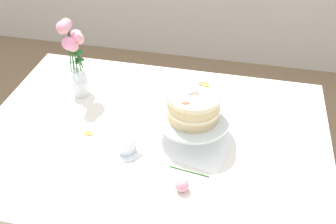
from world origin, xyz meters
name	(u,v)px	position (x,y,z in m)	size (l,w,h in m)	color
dining_table	(151,155)	(0.00, -0.03, 0.65)	(1.40, 1.00, 0.74)	white
linen_napkin	(192,135)	(0.16, 0.02, 0.74)	(0.32, 0.32, 0.00)	white
cake_stand	(192,120)	(0.16, 0.02, 0.82)	(0.29, 0.29, 0.10)	silver
layer_cake	(193,105)	(0.16, 0.02, 0.90)	(0.21, 0.21, 0.12)	beige
flower_vase	(75,60)	(-0.39, 0.20, 0.92)	(0.10, 0.12, 0.37)	silver
teacup	(126,146)	(-0.08, -0.11, 0.77)	(0.12, 0.12, 0.07)	white
fallen_rose	(182,184)	(0.17, -0.25, 0.76)	(0.15, 0.12, 0.05)	#2D6028
loose_petal_0	(88,133)	(-0.25, -0.05, 0.74)	(0.04, 0.02, 0.01)	orange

